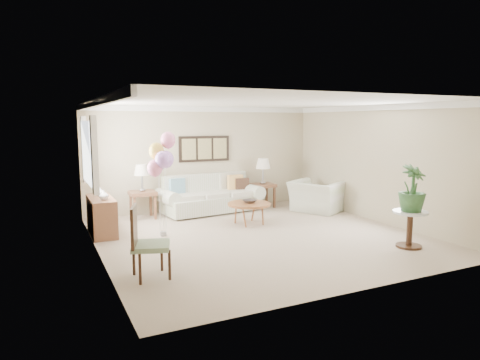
{
  "coord_description": "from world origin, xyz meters",
  "views": [
    {
      "loc": [
        -3.85,
        -7.23,
        2.25
      ],
      "look_at": [
        -0.12,
        0.6,
        1.05
      ],
      "focal_mm": 32.0,
      "sensor_mm": 36.0,
      "label": 1
    }
  ],
  "objects_px": {
    "balloon_cluster": "(162,156)",
    "sofa": "(210,197)",
    "coffee_table": "(249,205)",
    "armchair": "(316,196)",
    "accent_chair": "(145,241)"
  },
  "relations": [
    {
      "from": "coffee_table",
      "to": "balloon_cluster",
      "type": "relative_size",
      "value": 0.46
    },
    {
      "from": "armchair",
      "to": "coffee_table",
      "type": "bearing_deg",
      "value": 75.55
    },
    {
      "from": "coffee_table",
      "to": "balloon_cluster",
      "type": "distance_m",
      "value": 2.27
    },
    {
      "from": "armchair",
      "to": "accent_chair",
      "type": "distance_m",
      "value": 5.65
    },
    {
      "from": "sofa",
      "to": "coffee_table",
      "type": "xyz_separation_m",
      "value": [
        0.31,
        -1.54,
        0.07
      ]
    },
    {
      "from": "coffee_table",
      "to": "balloon_cluster",
      "type": "xyz_separation_m",
      "value": [
        -1.96,
        -0.15,
        1.14
      ]
    },
    {
      "from": "coffee_table",
      "to": "armchair",
      "type": "xyz_separation_m",
      "value": [
        2.12,
        0.47,
        -0.05
      ]
    },
    {
      "from": "coffee_table",
      "to": "armchair",
      "type": "bearing_deg",
      "value": 12.48
    },
    {
      "from": "balloon_cluster",
      "to": "sofa",
      "type": "bearing_deg",
      "value": 45.79
    },
    {
      "from": "coffee_table",
      "to": "armchair",
      "type": "relative_size",
      "value": 0.8
    },
    {
      "from": "armchair",
      "to": "balloon_cluster",
      "type": "bearing_deg",
      "value": 71.7
    },
    {
      "from": "sofa",
      "to": "armchair",
      "type": "xyz_separation_m",
      "value": [
        2.44,
        -1.07,
        0.01
      ]
    },
    {
      "from": "coffee_table",
      "to": "accent_chair",
      "type": "bearing_deg",
      "value": -140.86
    },
    {
      "from": "coffee_table",
      "to": "armchair",
      "type": "distance_m",
      "value": 2.17
    },
    {
      "from": "sofa",
      "to": "armchair",
      "type": "height_order",
      "value": "sofa"
    }
  ]
}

